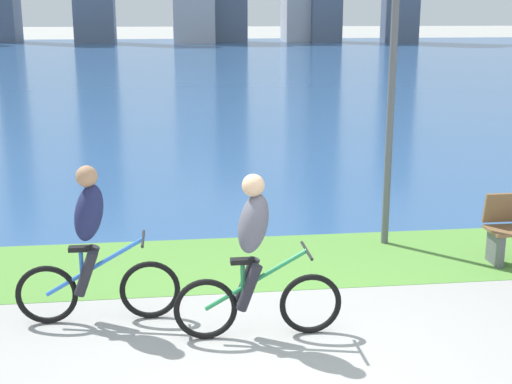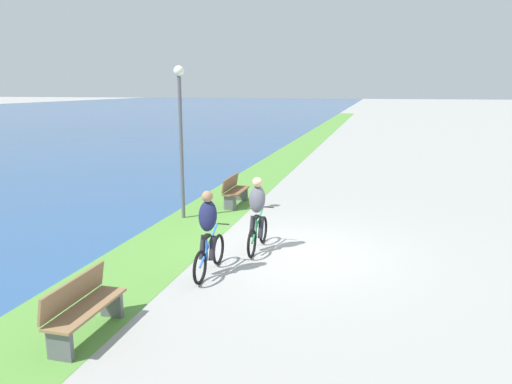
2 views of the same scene
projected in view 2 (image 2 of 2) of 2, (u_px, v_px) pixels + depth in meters
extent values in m
plane|color=#9E9E99|center=(291.00, 253.00, 10.74)|extent=(300.00, 300.00, 0.00)
cube|color=#59933D|center=(170.00, 242.00, 11.45)|extent=(120.00, 2.06, 0.01)
torus|color=black|center=(263.00, 230.00, 11.37)|extent=(0.63, 0.06, 0.63)
torus|color=black|center=(252.00, 243.00, 10.37)|extent=(0.63, 0.06, 0.63)
cylinder|color=#268C4C|center=(258.00, 224.00, 10.79)|extent=(1.03, 0.04, 0.61)
cylinder|color=#268C4C|center=(256.00, 228.00, 10.67)|extent=(0.04, 0.04, 0.47)
cube|color=black|center=(256.00, 217.00, 10.62)|extent=(0.24, 0.10, 0.05)
cylinder|color=black|center=(263.00, 207.00, 11.21)|extent=(0.03, 0.52, 0.03)
ellipsoid|color=#595966|center=(257.00, 199.00, 10.64)|extent=(0.40, 0.36, 0.65)
sphere|color=#D8AD84|center=(257.00, 182.00, 10.56)|extent=(0.22, 0.22, 0.22)
cylinder|color=#26262D|center=(252.00, 227.00, 10.75)|extent=(0.27, 0.11, 0.49)
cylinder|color=#26262D|center=(261.00, 227.00, 10.70)|extent=(0.27, 0.11, 0.49)
torus|color=black|center=(218.00, 249.00, 9.98)|extent=(0.64, 0.06, 0.64)
torus|color=black|center=(200.00, 268.00, 8.98)|extent=(0.64, 0.06, 0.64)
cylinder|color=blue|center=(209.00, 245.00, 9.40)|extent=(1.03, 0.04, 0.61)
cylinder|color=blue|center=(207.00, 249.00, 9.28)|extent=(0.04, 0.04, 0.47)
cube|color=black|center=(206.00, 236.00, 9.23)|extent=(0.24, 0.10, 0.05)
cylinder|color=black|center=(217.00, 223.00, 9.82)|extent=(0.03, 0.52, 0.03)
ellipsoid|color=#1E234C|center=(208.00, 216.00, 9.25)|extent=(0.40, 0.36, 0.65)
sphere|color=#A57A59|center=(207.00, 196.00, 9.17)|extent=(0.22, 0.22, 0.22)
cylinder|color=#26262D|center=(203.00, 247.00, 9.35)|extent=(0.27, 0.11, 0.49)
cylinder|color=#26262D|center=(212.00, 248.00, 9.30)|extent=(0.27, 0.11, 0.49)
cube|color=brown|center=(236.00, 191.00, 14.99)|extent=(1.50, 0.45, 0.04)
cube|color=brown|center=(230.00, 183.00, 14.98)|extent=(1.50, 0.11, 0.40)
cube|color=#595960|center=(242.00, 194.00, 15.65)|extent=(0.08, 0.37, 0.45)
cube|color=#595960|center=(230.00, 203.00, 14.42)|extent=(0.08, 0.37, 0.45)
cube|color=olive|center=(87.00, 308.00, 7.03)|extent=(1.50, 0.45, 0.04)
cube|color=olive|center=(74.00, 291.00, 7.03)|extent=(1.50, 0.11, 0.40)
cube|color=#595960|center=(112.00, 304.00, 7.69)|extent=(0.08, 0.37, 0.45)
cube|color=#595960|center=(60.00, 345.00, 6.46)|extent=(0.08, 0.37, 0.45)
cylinder|color=#595960|center=(181.00, 148.00, 13.21)|extent=(0.10, 0.10, 3.92)
sphere|color=white|center=(179.00, 71.00, 12.77)|extent=(0.28, 0.28, 0.28)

